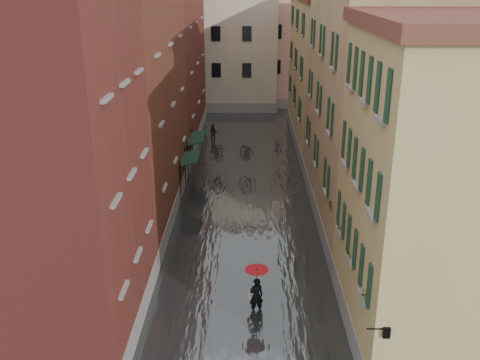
{
  "coord_description": "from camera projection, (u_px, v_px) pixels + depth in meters",
  "views": [
    {
      "loc": [
        0.12,
        -19.54,
        13.03
      ],
      "look_at": [
        -0.27,
        6.9,
        3.0
      ],
      "focal_mm": 40.0,
      "sensor_mm": 36.0,
      "label": 1
    }
  ],
  "objects": [
    {
      "name": "awning_far",
      "position": [
        196.0,
        139.0,
        37.4
      ],
      "size": [
        1.09,
        3.33,
        2.8
      ],
      "color": "#153021",
      "rests_on": "ground"
    },
    {
      "name": "awning_near",
      "position": [
        190.0,
        159.0,
        33.28
      ],
      "size": [
        1.09,
        2.77,
        2.8
      ],
      "color": "#153021",
      "rests_on": "ground"
    },
    {
      "name": "building_left_far",
      "position": [
        160.0,
        58.0,
        42.94
      ],
      "size": [
        6.0,
        16.0,
        14.0
      ],
      "primitive_type": "cube",
      "color": "maroon",
      "rests_on": "ground"
    },
    {
      "name": "building_right_near",
      "position": [
        442.0,
        198.0,
        18.88
      ],
      "size": [
        6.0,
        8.0,
        11.5
      ],
      "primitive_type": "cube",
      "color": "tan",
      "rests_on": "ground"
    },
    {
      "name": "wall_lantern",
      "position": [
        386.0,
        332.0,
        16.15
      ],
      "size": [
        0.71,
        0.22,
        0.35
      ],
      "color": "black",
      "rests_on": "ground"
    },
    {
      "name": "building_left_mid",
      "position": [
        118.0,
        110.0,
        29.19
      ],
      "size": [
        6.0,
        14.0,
        12.5
      ],
      "primitive_type": "cube",
      "color": "brown",
      "rests_on": "ground"
    },
    {
      "name": "building_left_near",
      "position": [
        45.0,
        176.0,
        18.81
      ],
      "size": [
        6.0,
        8.0,
        13.0
      ],
      "primitive_type": "cube",
      "color": "maroon",
      "rests_on": "ground"
    },
    {
      "name": "building_end_cream",
      "position": [
        218.0,
        44.0,
        56.15
      ],
      "size": [
        12.0,
        9.0,
        13.0
      ],
      "primitive_type": "cube",
      "color": "beige",
      "rests_on": "ground"
    },
    {
      "name": "building_right_far",
      "position": [
        333.0,
        74.0,
        43.19
      ],
      "size": [
        6.0,
        16.0,
        11.5
      ],
      "primitive_type": "cube",
      "color": "tan",
      "rests_on": "ground"
    },
    {
      "name": "floodwater",
      "position": [
        245.0,
        188.0,
        35.01
      ],
      "size": [
        10.0,
        60.0,
        0.2
      ],
      "primitive_type": "cube",
      "color": "#3D4243",
      "rests_on": "ground"
    },
    {
      "name": "building_right_mid",
      "position": [
        375.0,
        107.0,
        28.9
      ],
      "size": [
        6.0,
        14.0,
        13.0
      ],
      "primitive_type": "cube",
      "color": "tan",
      "rests_on": "ground"
    },
    {
      "name": "pedestrian_far",
      "position": [
        213.0,
        133.0,
        45.23
      ],
      "size": [
        0.76,
        0.62,
        1.47
      ],
      "primitive_type": "imported",
      "rotation": [
        0.0,
        0.0,
        -0.09
      ],
      "color": "black",
      "rests_on": "ground"
    },
    {
      "name": "ground",
      "position": [
        244.0,
        302.0,
        22.89
      ],
      "size": [
        120.0,
        120.0,
        0.0
      ],
      "primitive_type": "plane",
      "color": "#5A5A5D",
      "rests_on": "ground"
    },
    {
      "name": "building_end_pink",
      "position": [
        302.0,
        47.0,
        58.08
      ],
      "size": [
        10.0,
        9.0,
        12.0
      ],
      "primitive_type": "cube",
      "color": "tan",
      "rests_on": "ground"
    },
    {
      "name": "window_planters",
      "position": [
        349.0,
        236.0,
        20.98
      ],
      "size": [
        0.59,
        8.47,
        0.84
      ],
      "color": "#9C6033",
      "rests_on": "ground"
    },
    {
      "name": "pedestrian_main",
      "position": [
        256.0,
        286.0,
        21.71
      ],
      "size": [
        1.01,
        1.01,
        2.06
      ],
      "color": "black",
      "rests_on": "ground"
    }
  ]
}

